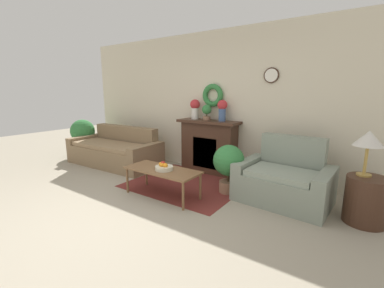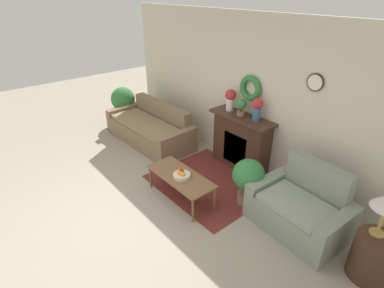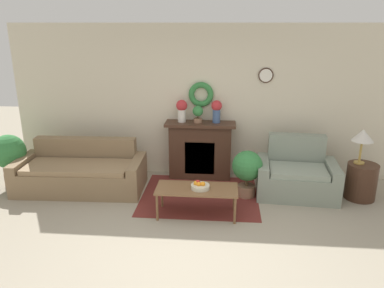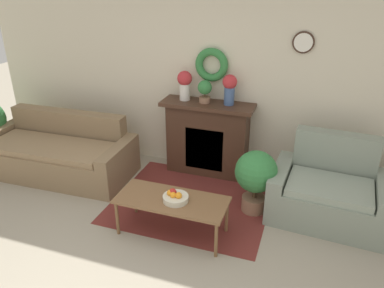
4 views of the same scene
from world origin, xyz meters
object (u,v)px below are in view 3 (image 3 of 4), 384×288
Objects in this scene: vase_on_mantel_left at (182,109)px; potted_plant_on_mantel at (198,113)px; fruit_bowl at (200,186)px; fireplace at (200,150)px; loveseat_right at (296,176)px; table_lamp at (363,136)px; side_table_by_loveseat at (361,181)px; vase_on_mantel_right at (217,110)px; couch_left at (81,173)px; potted_plant_floor_by_couch at (9,153)px; potted_plant_floor_by_loveseat at (247,169)px; coffee_table at (197,191)px.

vase_on_mantel_left is 0.29m from potted_plant_on_mantel.
fireplace is at bearing 93.55° from fruit_bowl.
loveseat_right is 3.38× the size of vase_on_mantel_left.
loveseat_right is 2.39× the size of table_lamp.
vase_on_mantel_right reaches higher than side_table_by_loveseat.
vase_on_mantel_right reaches higher than loveseat_right.
vase_on_mantel_left reaches higher than loveseat_right.
potted_plant_on_mantel is at bearing -162.03° from fireplace.
loveseat_right is at bearing 174.23° from side_table_by_loveseat.
couch_left is at bearing -157.15° from vase_on_mantel_left.
side_table_by_loveseat is 1.96× the size of potted_plant_on_mantel.
fruit_bowl is 0.68× the size of vase_on_mantel_right.
potted_plant_floor_by_couch is (-3.19, -0.62, -0.63)m from potted_plant_on_mantel.
loveseat_right is 1.72× the size of potted_plant_floor_by_loveseat.
couch_left is at bearing -174.14° from loveseat_right.
potted_plant_on_mantel is at bearing 93.63° from coffee_table.
fireplace is 1.45m from coffee_table.
couch_left is 1.61× the size of loveseat_right.
couch_left reaches higher than fruit_bowl.
loveseat_right is at bearing 30.28° from fruit_bowl.
table_lamp is 0.72× the size of potted_plant_floor_by_loveseat.
potted_plant_floor_by_loveseat is (0.71, 0.72, 0.00)m from fruit_bowl.
couch_left is 2.76× the size of potted_plant_floor_by_loveseat.
vase_on_mantel_left reaches higher than potted_plant_floor_by_loveseat.
vase_on_mantel_left is at bearing 167.22° from side_table_by_loveseat.
couch_left is at bearing -160.80° from fireplace.
potted_plant_floor_by_loveseat is (0.52, -0.74, -0.79)m from vase_on_mantel_right.
fruit_bowl is 0.30× the size of potted_plant_floor_by_couch.
table_lamp is at bearing -0.88° from couch_left.
side_table_by_loveseat is 2.89m from potted_plant_on_mantel.
loveseat_right is 1.80m from coffee_table.
coffee_table is 2.13× the size of table_lamp.
vase_on_mantel_right is (-2.34, 0.67, 0.97)m from side_table_by_loveseat.
potted_plant_on_mantel is at bearing 95.34° from fruit_bowl.
coffee_table is at bearing -86.37° from potted_plant_on_mantel.
vase_on_mantel_left reaches higher than couch_left.
coffee_table is 2.69m from side_table_by_loveseat.
potted_plant_on_mantel is (-0.32, -0.02, -0.06)m from vase_on_mantel_right.
loveseat_right reaches higher than fruit_bowl.
fruit_bowl is at bearing -86.45° from fireplace.
potted_plant_floor_by_couch reaches higher than couch_left.
side_table_by_loveseat is (2.57, 0.78, -0.10)m from coffee_table.
side_table_by_loveseat is (2.53, 0.79, -0.18)m from fruit_bowl.
loveseat_right is 4.44× the size of potted_plant_on_mantel.
couch_left is at bearing -2.38° from potted_plant_floor_by_couch.
vase_on_mantel_left reaches higher than table_lamp.
fireplace is 3.15× the size of vase_on_mantel_left.
fruit_bowl is 0.49× the size of table_lamp.
coffee_table is at bearing -88.16° from fireplace.
side_table_by_loveseat is 0.74m from table_lamp.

